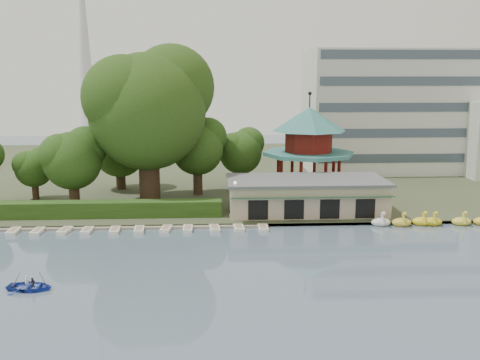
{
  "coord_description": "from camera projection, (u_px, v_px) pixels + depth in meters",
  "views": [
    {
      "loc": [
        -0.92,
        -39.07,
        16.08
      ],
      "look_at": [
        2.0,
        18.0,
        5.0
      ],
      "focal_mm": 40.0,
      "sensor_mm": 36.0,
      "label": 1
    }
  ],
  "objects": [
    {
      "name": "swan_boats",
      "position": [
        457.0,
        221.0,
        58.86
      ],
      "size": [
        18.07,
        2.17,
        1.92
      ],
      "color": "silver",
      "rests_on": "ground"
    },
    {
      "name": "small_trees",
      "position": [
        125.0,
        152.0,
        70.61
      ],
      "size": [
        39.43,
        17.39,
        10.31
      ],
      "color": "#3A281C",
      "rests_on": "shore"
    },
    {
      "name": "dock",
      "position": [
        111.0,
        227.0,
        57.65
      ],
      "size": [
        34.0,
        1.6,
        0.24
      ],
      "primitive_type": "cube",
      "color": "gray",
      "rests_on": "ground"
    },
    {
      "name": "moored_rowboats",
      "position": [
        115.0,
        230.0,
        56.35
      ],
      "size": [
        32.25,
        2.66,
        0.36
      ],
      "color": "white",
      "rests_on": "ground"
    },
    {
      "name": "broadcast_tower",
      "position": [
        83.0,
        19.0,
        170.1
      ],
      "size": [
        8.0,
        8.0,
        96.0
      ],
      "color": "silver",
      "rests_on": "ground"
    },
    {
      "name": "lamp_post",
      "position": [
        235.0,
        193.0,
        59.48
      ],
      "size": [
        0.36,
        0.36,
        4.28
      ],
      "color": "black",
      "rests_on": "shore"
    },
    {
      "name": "shore",
      "position": [
        218.0,
        170.0,
        92.35
      ],
      "size": [
        220.0,
        70.0,
        0.4
      ],
      "primitive_type": "cube",
      "color": "#424930",
      "rests_on": "ground"
    },
    {
      "name": "office_building",
      "position": [
        414.0,
        115.0,
        89.24
      ],
      "size": [
        38.0,
        18.0,
        20.0
      ],
      "color": "silver",
      "rests_on": "shore"
    },
    {
      "name": "rowboat_with_passengers",
      "position": [
        30.0,
        283.0,
        40.91
      ],
      "size": [
        5.25,
        4.02,
        2.01
      ],
      "color": "#2B49B7",
      "rests_on": "ground"
    },
    {
      "name": "pavilion",
      "position": [
        309.0,
        141.0,
        71.96
      ],
      "size": [
        12.4,
        12.4,
        13.5
      ],
      "color": "#C0AB8F",
      "rests_on": "shore"
    },
    {
      "name": "ground_plane",
      "position": [
        226.0,
        288.0,
        41.41
      ],
      "size": [
        220.0,
        220.0,
        0.0
      ],
      "primitive_type": "plane",
      "color": "slate",
      "rests_on": "ground"
    },
    {
      "name": "hedge",
      "position": [
        89.0,
        209.0,
        60.51
      ],
      "size": [
        30.0,
        2.0,
        1.8
      ],
      "primitive_type": "cube",
      "color": "#2A4C17",
      "rests_on": "shore"
    },
    {
      "name": "big_tree",
      "position": [
        149.0,
        104.0,
        66.22
      ],
      "size": [
        15.99,
        14.9,
        19.8
      ],
      "color": "#3A281C",
      "rests_on": "shore"
    },
    {
      "name": "boathouse",
      "position": [
        306.0,
        195.0,
        63.0
      ],
      "size": [
        18.6,
        9.39,
        3.9
      ],
      "color": "#C0AB8F",
      "rests_on": "shore"
    },
    {
      "name": "embankment",
      "position": [
        222.0,
        225.0,
        58.34
      ],
      "size": [
        220.0,
        0.6,
        0.3
      ],
      "primitive_type": "cube",
      "color": "gray",
      "rests_on": "ground"
    }
  ]
}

